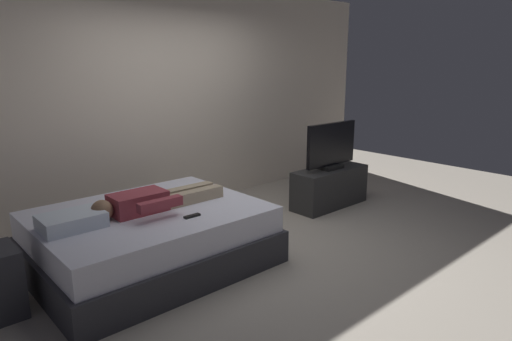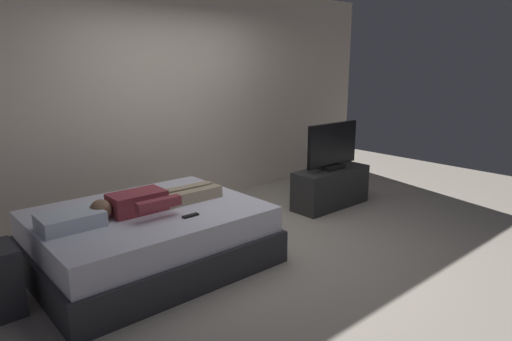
# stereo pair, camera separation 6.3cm
# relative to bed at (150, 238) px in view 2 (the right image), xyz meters

# --- Properties ---
(ground_plane) EXTENTS (10.00, 10.00, 0.00)m
(ground_plane) POSITION_rel_bed_xyz_m (1.05, -0.39, -0.26)
(ground_plane) COLOR #ADA393
(back_wall) EXTENTS (6.40, 0.10, 2.80)m
(back_wall) POSITION_rel_bed_xyz_m (1.45, 1.42, 1.14)
(back_wall) COLOR beige
(back_wall) RESTS_ON ground
(bed) EXTENTS (2.00, 1.58, 0.54)m
(bed) POSITION_rel_bed_xyz_m (0.00, 0.00, 0.00)
(bed) COLOR #333338
(bed) RESTS_ON ground
(pillow) EXTENTS (0.48, 0.34, 0.12)m
(pillow) POSITION_rel_bed_xyz_m (-0.68, 0.00, 0.34)
(pillow) COLOR white
(pillow) RESTS_ON bed
(person) EXTENTS (1.26, 0.46, 0.18)m
(person) POSITION_rel_bed_xyz_m (0.03, -0.02, 0.36)
(person) COLOR #993842
(person) RESTS_ON bed
(remote) EXTENTS (0.15, 0.04, 0.02)m
(remote) POSITION_rel_bed_xyz_m (0.18, -0.42, 0.29)
(remote) COLOR black
(remote) RESTS_ON bed
(tv_stand) EXTENTS (1.10, 0.40, 0.50)m
(tv_stand) POSITION_rel_bed_xyz_m (2.60, 0.01, -0.01)
(tv_stand) COLOR #2D2D2D
(tv_stand) RESTS_ON ground
(tv) EXTENTS (0.88, 0.20, 0.59)m
(tv) POSITION_rel_bed_xyz_m (2.60, 0.01, 0.52)
(tv) COLOR black
(tv) RESTS_ON tv_stand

